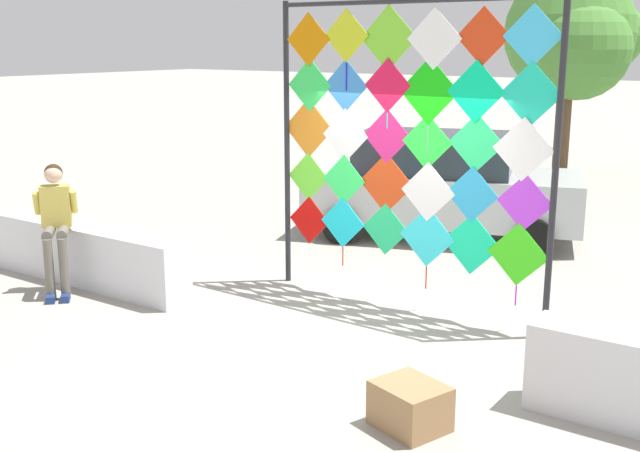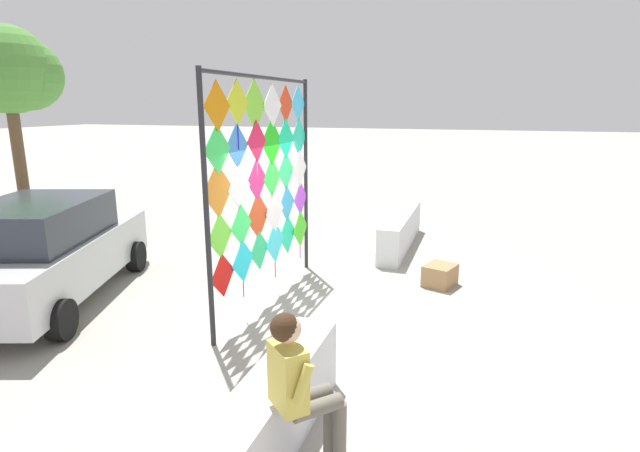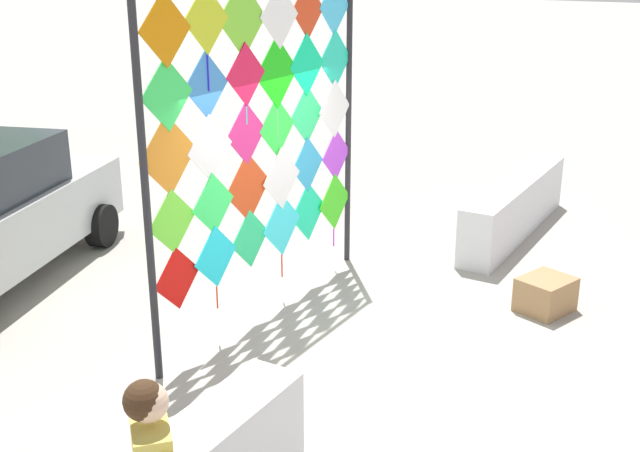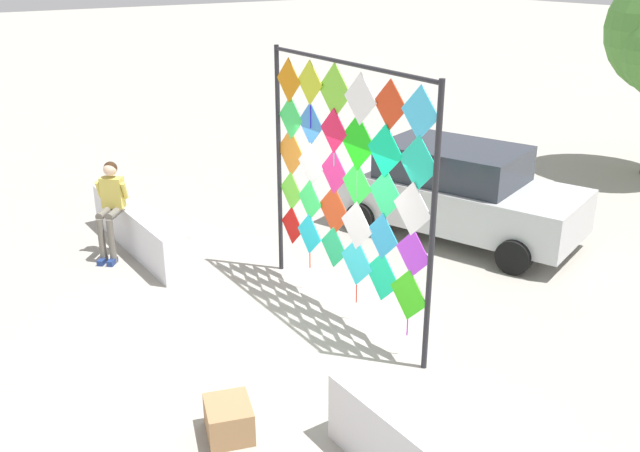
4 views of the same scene
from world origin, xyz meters
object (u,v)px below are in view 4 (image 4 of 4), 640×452
(seated_vendor, at_px, (110,202))
(parked_car, at_px, (457,191))
(cardboard_box_large, at_px, (229,419))
(kite_display_rack, at_px, (346,174))

(seated_vendor, height_order, parked_car, parked_car)
(seated_vendor, relative_size, parked_car, 0.35)
(cardboard_box_large, bearing_deg, seated_vendor, 173.14)
(kite_display_rack, height_order, parked_car, kite_display_rack)
(seated_vendor, distance_m, parked_car, 6.01)
(parked_car, bearing_deg, kite_display_rack, -70.57)
(parked_car, bearing_deg, cardboard_box_large, -65.96)
(parked_car, xyz_separation_m, cardboard_box_large, (2.70, -6.05, -0.66))
(seated_vendor, distance_m, cardboard_box_large, 5.41)
(kite_display_rack, xyz_separation_m, parked_car, (-1.20, 3.41, -1.23))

